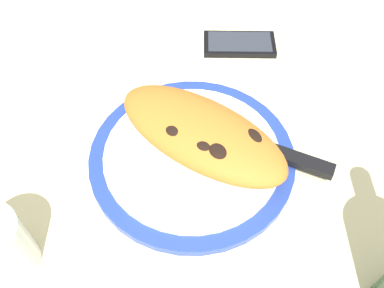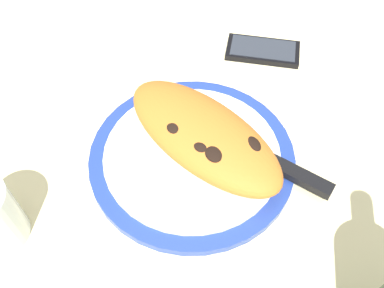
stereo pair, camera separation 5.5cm
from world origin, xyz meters
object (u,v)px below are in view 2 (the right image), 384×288
at_px(knife, 276,165).
at_px(calzone, 203,134).
at_px(plate, 192,156).
at_px(smartphone, 263,50).
at_px(fork, 170,187).

bearing_deg(knife, calzone, -150.06).
xyz_separation_m(calzone, knife, (0.09, 0.05, -0.02)).
xyz_separation_m(plate, smartphone, (-0.09, 0.24, -0.00)).
bearing_deg(calzone, smartphone, 113.08).
height_order(plate, smartphone, plate).
bearing_deg(fork, calzone, 107.54).
bearing_deg(knife, smartphone, 137.62).
relative_size(calzone, knife, 1.18).
relative_size(calzone, smartphone, 1.97).
height_order(fork, knife, knife).
bearing_deg(fork, knife, 63.25).
distance_m(plate, knife, 0.11).
relative_size(plate, calzone, 1.07).
bearing_deg(plate, calzone, 89.86).
bearing_deg(plate, fork, -67.18).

